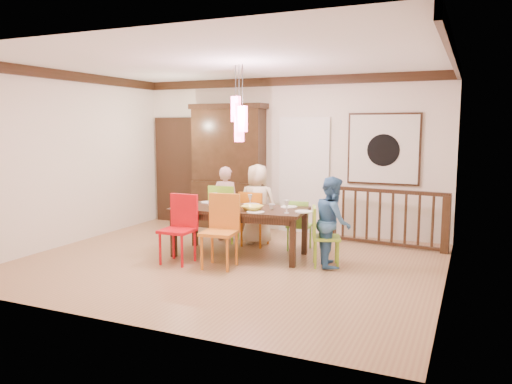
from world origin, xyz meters
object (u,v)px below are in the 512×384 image
at_px(dining_table, 240,213).
at_px(person_far_left, 226,204).
at_px(balustrade, 386,217).
at_px(chair_far_left, 225,209).
at_px(china_hutch, 229,166).
at_px(person_far_mid, 257,204).
at_px(chair_end_right, 326,232).
at_px(person_end_right, 333,222).

relative_size(dining_table, person_far_left, 1.62).
bearing_deg(balustrade, dining_table, -135.93).
bearing_deg(chair_far_left, china_hutch, -75.80).
relative_size(dining_table, person_far_mid, 1.55).
xyz_separation_m(chair_end_right, person_far_left, (-2.06, 0.89, 0.16)).
height_order(person_far_mid, person_end_right, person_far_mid).
bearing_deg(person_end_right, person_far_mid, 39.51).
xyz_separation_m(dining_table, person_far_mid, (-0.07, 0.83, 0.02)).
bearing_deg(chair_end_right, chair_far_left, 48.91).
xyz_separation_m(china_hutch, person_far_left, (0.46, -1.03, -0.56)).
relative_size(balustrade, person_far_mid, 1.49).
height_order(dining_table, chair_far_left, chair_far_left).
bearing_deg(person_far_mid, person_far_left, -8.13).
bearing_deg(person_far_left, chair_far_left, 100.84).
height_order(chair_far_left, person_end_right, person_end_right).
distance_m(chair_far_left, person_end_right, 2.24).
height_order(dining_table, balustrade, balustrade).
distance_m(balustrade, person_far_mid, 2.16).
distance_m(person_far_mid, person_end_right, 1.73).
bearing_deg(person_far_left, person_end_right, 152.39).
xyz_separation_m(chair_far_left, person_end_right, (2.11, -0.74, 0.08)).
xyz_separation_m(person_far_left, person_far_mid, (0.61, -0.01, 0.03)).
height_order(china_hutch, person_far_left, china_hutch).
bearing_deg(balustrade, chair_far_left, -157.50).
height_order(chair_far_left, china_hutch, china_hutch).
xyz_separation_m(dining_table, balustrade, (1.97, 1.53, -0.16)).
relative_size(chair_end_right, person_far_left, 0.66).
relative_size(chair_far_left, balustrade, 0.49).
bearing_deg(dining_table, balustrade, 32.28).
xyz_separation_m(china_hutch, person_far_mid, (1.07, -1.04, -0.53)).
relative_size(chair_end_right, person_end_right, 0.67).
bearing_deg(person_end_right, chair_far_left, 48.18).
bearing_deg(person_far_mid, china_hutch, -51.04).
bearing_deg(person_far_left, dining_table, 122.18).
bearing_deg(chair_end_right, person_far_left, 47.16).
distance_m(dining_table, chair_far_left, 1.01).
xyz_separation_m(dining_table, person_end_right, (1.46, 0.02, -0.02)).
bearing_deg(dining_table, chair_end_right, -7.10).
relative_size(dining_table, balustrade, 1.04).
bearing_deg(chair_far_left, balustrade, -173.10).
bearing_deg(chair_end_right, person_far_mid, 39.42).
bearing_deg(person_far_mid, balustrade, -168.01).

